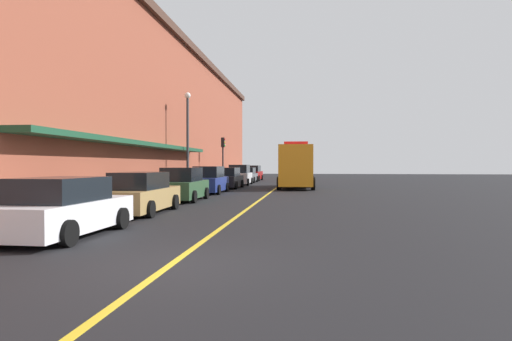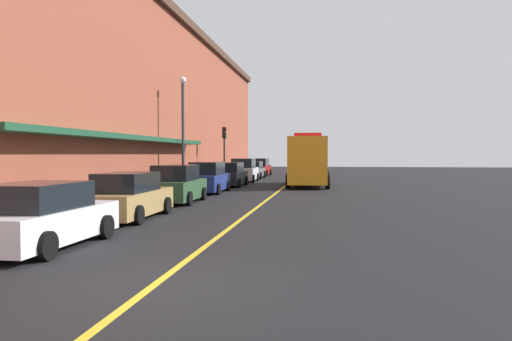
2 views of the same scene
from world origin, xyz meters
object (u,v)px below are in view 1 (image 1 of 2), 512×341
at_px(parking_meter_0, 182,178).
at_px(parked_car_1, 142,194).
at_px(parked_car_0, 64,208).
at_px(parked_car_7, 253,173).
at_px(parked_car_2, 183,185).
at_px(utility_truck, 297,167).
at_px(parking_meter_4, 237,172).
at_px(parked_car_5, 240,175).
at_px(parking_meter_1, 155,181).
at_px(traffic_light_near, 223,151).
at_px(street_lamp_left, 188,130).
at_px(parked_car_3, 210,181).
at_px(parked_car_6, 247,175).
at_px(parked_car_4, 228,179).
at_px(parking_meter_3, 214,175).
at_px(parking_meter_2, 224,174).

bearing_deg(parking_meter_0, parked_car_1, -81.99).
xyz_separation_m(parked_car_0, parked_car_7, (-0.16, 40.49, 0.10)).
xyz_separation_m(parked_car_2, parked_car_7, (-0.01, 29.19, 0.02)).
height_order(utility_truck, parking_meter_4, utility_truck).
distance_m(parked_car_0, parked_car_1, 5.47).
distance_m(parked_car_5, parking_meter_1, 18.64).
relative_size(parked_car_2, traffic_light_near, 1.03).
height_order(parked_car_1, street_lamp_left, street_lamp_left).
height_order(parked_car_1, parking_meter_4, parked_car_1).
height_order(parked_car_1, parked_car_2, parked_car_2).
distance_m(parked_car_3, parked_car_7, 23.16).
relative_size(parked_car_6, parking_meter_1, 3.36).
relative_size(parked_car_4, parking_meter_1, 3.47).
xyz_separation_m(parked_car_0, street_lamp_left, (-2.07, 18.83, 3.65)).
bearing_deg(parked_car_0, parked_car_3, 1.02).
bearing_deg(parking_meter_4, parking_meter_0, -90.00).
height_order(parked_car_5, parking_meter_1, parked_car_5).
xyz_separation_m(parked_car_5, utility_truck, (5.53, -4.80, 0.86)).
distance_m(parked_car_6, parked_car_7, 5.51).
bearing_deg(traffic_light_near, parking_meter_0, -90.28).
distance_m(parked_car_1, utility_truck, 19.87).
xyz_separation_m(parked_car_0, utility_truck, (5.53, 24.50, 0.99)).
bearing_deg(parked_car_6, parking_meter_3, 172.67).
xyz_separation_m(parking_meter_3, street_lamp_left, (-0.60, -6.01, 3.34)).
bearing_deg(parked_car_3, parking_meter_4, 3.48).
bearing_deg(parking_meter_2, parked_car_5, 19.40).
bearing_deg(parking_meter_1, parking_meter_0, 90.00).
bearing_deg(parked_car_4, parking_meter_0, 170.14).
distance_m(parked_car_0, parking_meter_4, 36.24).
xyz_separation_m(parked_car_1, street_lamp_left, (-2.01, 13.36, 3.63)).
distance_m(parked_car_1, parked_car_5, 23.84).
bearing_deg(parking_meter_2, street_lamp_left, -93.45).
height_order(parked_car_4, parked_car_5, parked_car_5).
bearing_deg(parking_meter_3, parking_meter_2, 90.00).
bearing_deg(parking_meter_4, parked_car_0, -87.67).
bearing_deg(parked_car_3, parked_car_7, -0.52).
relative_size(parked_car_7, street_lamp_left, 0.68).
bearing_deg(parked_car_6, parked_car_2, -179.94).
height_order(parked_car_1, parking_meter_0, parked_car_1).
bearing_deg(utility_truck, parking_meter_0, -38.65).
distance_m(parked_car_3, parked_car_6, 17.65).
bearing_deg(parked_car_3, parked_car_1, 179.65).
distance_m(parking_meter_2, parking_meter_3, 3.95).
bearing_deg(parked_car_1, parking_meter_3, 3.06).
xyz_separation_m(parked_car_0, parked_car_4, (-0.02, 23.30, 0.04)).
height_order(parked_car_0, street_lamp_left, street_lamp_left).
bearing_deg(parked_car_6, parked_car_7, 0.01).
relative_size(utility_truck, parking_meter_4, 6.53).
distance_m(parked_car_5, traffic_light_near, 2.90).
distance_m(parking_meter_2, parking_meter_4, 7.42).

